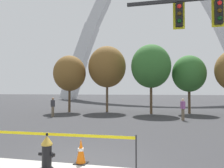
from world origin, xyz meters
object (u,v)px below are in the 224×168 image
Objects in this scene: monument_arch at (152,32)px; pedestrian_walking_right at (183,109)px; pedestrian_standing_center at (53,107)px; traffic_cone_by_hydrant at (81,151)px; fire_hydrant at (47,153)px.

monument_arch is 38.54m from pedestrian_walking_right.
pedestrian_standing_center is (-6.55, -35.32, -15.12)m from monument_arch.
traffic_cone_by_hydrant is 12.46m from pedestrian_standing_center.
pedestrian_walking_right is at bearing 68.35° from fire_hydrant.
pedestrian_standing_center is at bearing 121.61° from traffic_cone_by_hydrant.
fire_hydrant is at bearing -62.77° from pedestrian_standing_center.
pedestrian_walking_right is (4.52, 11.37, 0.35)m from fire_hydrant.
monument_arch is 28.52× the size of pedestrian_walking_right.
fire_hydrant is 0.02× the size of monument_arch.
pedestrian_standing_center is (-6.52, 10.60, 0.46)m from traffic_cone_by_hydrant.
traffic_cone_by_hydrant is 0.46× the size of pedestrian_standing_center.
pedestrian_walking_right reaches higher than traffic_cone_by_hydrant.
traffic_cone_by_hydrant is at bearing 44.37° from fire_hydrant.
monument_arch is 28.52× the size of pedestrian_standing_center.
monument_arch reaches higher than pedestrian_standing_center.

